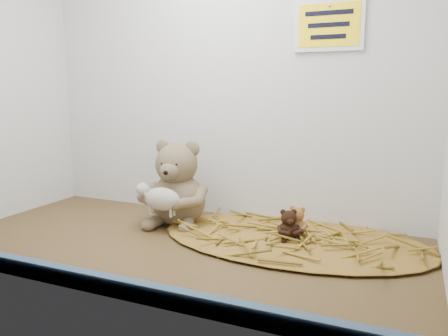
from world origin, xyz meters
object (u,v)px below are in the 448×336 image
at_px(mini_teddy_tan, 297,220).
at_px(mini_teddy_brown, 288,223).
at_px(main_teddy, 178,182).
at_px(toy_lamb, 162,199).

distance_m(mini_teddy_tan, mini_teddy_brown, 0.04).
xyz_separation_m(main_teddy, toy_lamb, (0.00, -0.09, -0.03)).
xyz_separation_m(main_teddy, mini_teddy_brown, (0.34, -0.04, -0.07)).
bearing_deg(main_teddy, toy_lamb, -97.41).
relative_size(main_teddy, mini_teddy_brown, 3.09).
bearing_deg(mini_teddy_tan, main_teddy, -169.83).
relative_size(main_teddy, toy_lamb, 1.78).
bearing_deg(toy_lamb, mini_teddy_tan, 13.82).
distance_m(toy_lamb, mini_teddy_tan, 0.36).
height_order(main_teddy, mini_teddy_brown, main_teddy).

